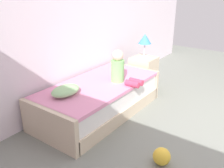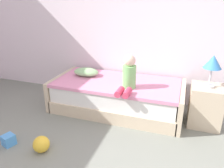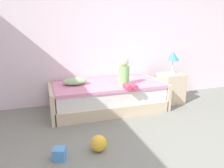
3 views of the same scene
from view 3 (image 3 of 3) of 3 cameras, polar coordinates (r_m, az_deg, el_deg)
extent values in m
plane|color=gray|center=(2.73, 24.26, -19.44)|extent=(9.20, 9.20, 0.00)
cube|color=white|center=(4.51, 3.10, 14.31)|extent=(7.20, 0.10, 2.90)
cube|color=beige|center=(4.01, -1.13, -5.38)|extent=(2.00, 1.00, 0.20)
cube|color=white|center=(3.94, -1.15, -2.30)|extent=(1.94, 0.94, 0.25)
cube|color=pink|center=(3.90, -1.16, -0.19)|extent=(1.98, 0.98, 0.05)
cube|color=beige|center=(3.80, -16.03, -4.70)|extent=(0.07, 1.00, 0.50)
cube|color=beige|center=(4.36, 11.77, -1.97)|extent=(0.07, 1.00, 0.50)
cube|color=beige|center=(4.50, 15.62, -1.04)|extent=(0.44, 0.44, 0.60)
cylinder|color=silver|center=(4.43, 15.90, 2.89)|extent=(0.15, 0.15, 0.03)
cylinder|color=silver|center=(4.40, 16.02, 4.61)|extent=(0.02, 0.02, 0.24)
cone|color=#3F8CD8|center=(4.37, 16.21, 7.32)|extent=(0.24, 0.24, 0.18)
cylinder|color=#7FC672|center=(3.77, 3.20, 2.31)|extent=(0.20, 0.20, 0.34)
sphere|color=beige|center=(3.72, 3.25, 6.02)|extent=(0.17, 0.17, 0.17)
cylinder|color=#D83F60|center=(3.51, 4.13, -0.73)|extent=(0.09, 0.22, 0.09)
cylinder|color=#D83F60|center=(3.55, 5.77, -0.58)|extent=(0.09, 0.22, 0.09)
ellipsoid|color=#99CC8C|center=(3.85, -10.05, 0.76)|extent=(0.44, 0.30, 0.13)
sphere|color=yellow|center=(2.71, -3.69, -15.72)|extent=(0.20, 0.20, 0.20)
cube|color=#4C99E5|center=(2.64, -14.05, -17.85)|extent=(0.18, 0.18, 0.14)
camera|label=1|loc=(2.16, -71.17, 17.02)|focal=39.85mm
camera|label=2|loc=(2.17, 61.07, 15.09)|focal=34.89mm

